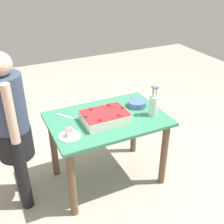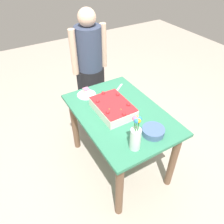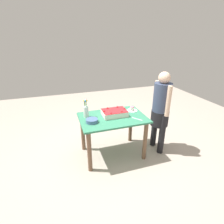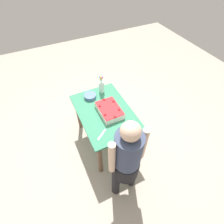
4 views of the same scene
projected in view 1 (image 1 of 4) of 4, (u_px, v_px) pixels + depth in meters
The scene contains 8 objects.
ground_plane at pixel (108, 177), 3.07m from camera, with size 8.00×8.00×0.00m, color #AC9F90.
dining_table at pixel (107, 131), 2.77m from camera, with size 1.12×0.76×0.75m.
sheet_cake at pixel (105, 117), 2.61m from camera, with size 0.42×0.30×0.12m.
serving_plate_with_slice at pixel (70, 134), 2.41m from camera, with size 0.20×0.20×0.08m.
cake_knife at pixel (65, 116), 2.72m from camera, with size 0.19×0.02×0.00m, color silver.
flower_vase at pixel (154, 103), 2.69m from camera, with size 0.09×0.09×0.32m.
fruit_bowl at pixel (137, 104), 2.89m from camera, with size 0.19×0.19×0.06m, color #496592.
person_standing at pixel (11, 124), 2.41m from camera, with size 0.31×0.45×1.49m.
Camera 1 is at (-0.96, -2.12, 2.12)m, focal length 45.00 mm.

